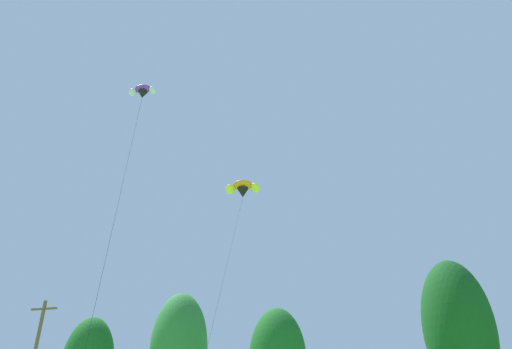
% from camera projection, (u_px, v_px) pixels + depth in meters
% --- Properties ---
extents(treeline_tree_c, '(5.40, 5.40, 13.34)m').
position_uv_depth(treeline_tree_c, '(179.00, 349.00, 43.73)').
color(treeline_tree_c, '#472D19').
rests_on(treeline_tree_c, ground_plane).
extents(treeline_tree_e, '(5.78, 5.78, 14.74)m').
position_uv_depth(treeline_tree_e, '(459.00, 329.00, 38.66)').
color(treeline_tree_e, '#472D19').
rests_on(treeline_tree_e, ground_plane).
extents(parafoil_kite_high_purple, '(5.60, 9.48, 21.68)m').
position_uv_depth(parafoil_kite_high_purple, '(143.00, 92.00, 32.77)').
color(parafoil_kite_high_purple, purple).
extents(parafoil_kite_mid_orange, '(5.09, 19.34, 19.51)m').
position_uv_depth(parafoil_kite_mid_orange, '(243.00, 189.00, 40.19)').
color(parafoil_kite_mid_orange, orange).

